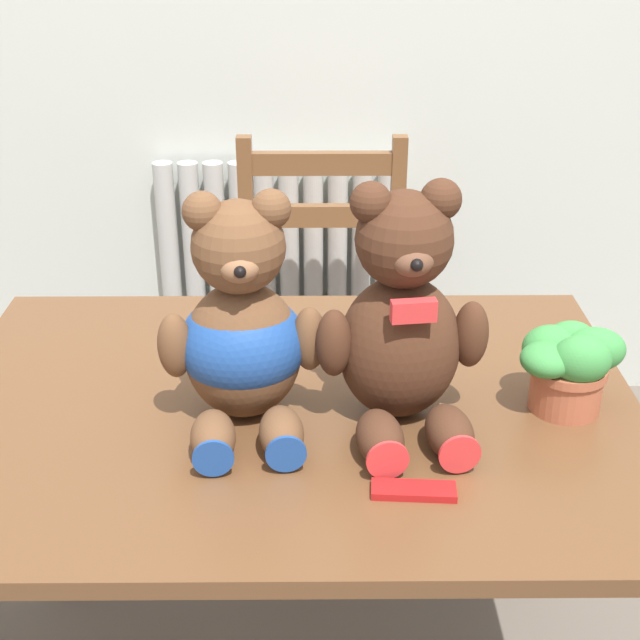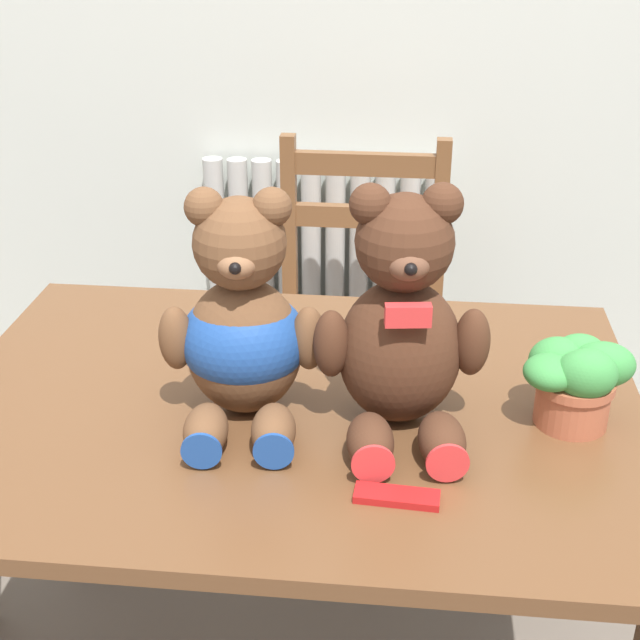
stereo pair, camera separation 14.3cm
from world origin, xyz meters
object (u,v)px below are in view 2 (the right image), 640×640
teddy_bear_right (402,327)px  potted_plant (575,377)px  wooden_chair_behind (359,323)px  teddy_bear_left (243,329)px  chocolate_bar (397,496)px

teddy_bear_right → potted_plant: teddy_bear_right is taller
wooden_chair_behind → potted_plant: 1.02m
teddy_bear_left → potted_plant: teddy_bear_left is taller
teddy_bear_left → teddy_bear_right: bearing=173.2°
teddy_bear_left → teddy_bear_right: 0.26m
teddy_bear_left → chocolate_bar: (0.26, -0.22, -0.15)m
wooden_chair_behind → chocolate_bar: wooden_chair_behind is taller
teddy_bear_left → teddy_bear_right: (0.26, -0.00, 0.02)m
chocolate_bar → teddy_bear_right: bearing=91.1°
chocolate_bar → wooden_chair_behind: bearing=96.3°
wooden_chair_behind → teddy_bear_left: (-0.14, -0.89, 0.43)m
teddy_bear_right → chocolate_bar: 0.27m
wooden_chair_behind → chocolate_bar: (0.12, -1.11, 0.28)m
teddy_bear_left → potted_plant: 0.54m
wooden_chair_behind → potted_plant: wooden_chair_behind is taller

